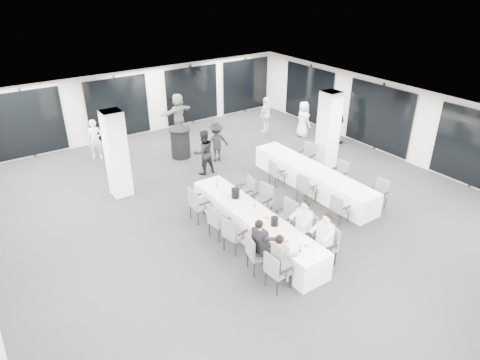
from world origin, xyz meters
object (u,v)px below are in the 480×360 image
at_px(standing_guest_a, 112,137).
at_px(standing_guest_h, 336,120).
at_px(standing_guest_g, 95,137).
at_px(chair_side_left_near, 338,207).
at_px(chair_main_left_near, 276,269).
at_px(standing_guest_e, 304,117).
at_px(chair_main_left_mid, 233,233).
at_px(chair_main_right_near, 328,243).
at_px(chair_main_left_second, 256,252).
at_px(chair_side_right_far, 307,155).
at_px(chair_main_right_far, 247,190).
at_px(cocktail_table, 180,143).
at_px(chair_main_right_second, 306,229).
at_px(chair_main_right_fourth, 263,199).
at_px(chair_main_left_fourth, 217,220).
at_px(chair_main_left_far, 197,203).
at_px(ice_bucket_far, 235,193).
at_px(banquet_table_side, 312,178).
at_px(chair_side_left_far, 275,171).
at_px(chair_side_right_mid, 340,173).
at_px(chair_main_right_mid, 287,215).
at_px(chair_side_right_near, 380,192).
at_px(ice_bucket_near, 275,221).
at_px(banquet_table_main, 254,225).
at_px(standing_guest_c, 216,139).
at_px(chair_side_left_mid, 305,187).
at_px(standing_guest_f, 178,111).
at_px(standing_guest_d, 266,113).
at_px(standing_guest_b, 203,149).

distance_m(standing_guest_a, standing_guest_h, 8.92).
bearing_deg(standing_guest_g, chair_side_left_near, -33.82).
bearing_deg(chair_main_left_near, standing_guest_e, 131.79).
distance_m(chair_main_left_mid, chair_main_right_near, 2.39).
bearing_deg(chair_main_left_second, chair_side_right_far, 139.37).
bearing_deg(chair_main_right_far, standing_guest_g, 33.62).
xyz_separation_m(cocktail_table, chair_main_left_mid, (-1.73, -6.20, -0.02)).
distance_m(chair_main_right_second, chair_main_right_fourth, 1.87).
bearing_deg(chair_main_left_mid, chair_main_left_fourth, 167.37).
height_order(chair_main_left_far, ice_bucket_far, chair_main_left_far).
xyz_separation_m(chair_main_left_mid, chair_main_right_second, (1.67, -0.94, -0.01)).
bearing_deg(banquet_table_side, chair_main_left_near, -142.27).
distance_m(chair_main_left_near, chair_side_right_far, 6.54).
xyz_separation_m(chair_main_left_fourth, chair_side_left_far, (3.26, 1.55, -0.05)).
height_order(chair_main_right_near, standing_guest_e, standing_guest_e).
height_order(chair_main_left_second, chair_side_right_mid, chair_main_left_second).
distance_m(chair_main_left_far, chair_main_right_mid, 2.58).
xyz_separation_m(chair_main_left_near, chair_main_left_second, (0.00, 0.77, 0.01)).
bearing_deg(chair_main_left_near, chair_main_left_fourth, 177.40).
xyz_separation_m(chair_main_left_far, chair_side_right_near, (4.92, -2.47, -0.07)).
height_order(chair_main_right_fourth, ice_bucket_near, chair_main_right_fourth).
bearing_deg(cocktail_table, ice_bucket_near, -96.83).
xyz_separation_m(banquet_table_main, standing_guest_c, (1.85, 4.92, 0.48)).
height_order(chair_side_left_mid, chair_side_right_far, chair_side_right_far).
relative_size(chair_main_left_second, chair_side_left_near, 1.13).
height_order(chair_main_right_second, ice_bucket_far, ice_bucket_far).
distance_m(chair_side_right_mid, standing_guest_f, 7.92).
bearing_deg(standing_guest_d, chair_side_right_near, 62.82).
bearing_deg(cocktail_table, chair_main_left_far, -111.60).
bearing_deg(standing_guest_a, chair_side_right_near, -100.73).
bearing_deg(chair_main_right_far, chair_main_left_mid, 146.50).
distance_m(chair_main_right_mid, chair_main_right_far, 1.87).
distance_m(chair_main_left_mid, standing_guest_h, 8.72).
bearing_deg(cocktail_table, standing_guest_h, -20.32).
height_order(standing_guest_b, ice_bucket_far, standing_guest_b).
xyz_separation_m(chair_side_left_mid, standing_guest_d, (2.81, 5.61, 0.36)).
height_order(chair_main_left_mid, standing_guest_f, standing_guest_f).
xyz_separation_m(banquet_table_side, chair_main_left_fourth, (-4.09, -0.65, 0.18)).
height_order(banquet_table_side, standing_guest_h, standing_guest_h).
bearing_deg(standing_guest_a, chair_side_left_near, -109.39).
xyz_separation_m(standing_guest_c, ice_bucket_near, (-1.77, -5.67, 0.01)).
relative_size(chair_main_left_second, chair_side_right_far, 0.97).
height_order(chair_side_left_mid, standing_guest_h, standing_guest_h).
height_order(chair_main_left_near, chair_main_right_far, chair_main_left_near).
height_order(chair_main_left_mid, chair_main_right_mid, chair_main_right_mid).
bearing_deg(chair_side_right_mid, standing_guest_a, 38.97).
distance_m(chair_main_right_near, standing_guest_c, 6.92).
height_order(chair_main_right_near, chair_side_left_far, chair_main_right_near).
xyz_separation_m(standing_guest_d, ice_bucket_near, (-5.14, -6.98, -0.05)).
bearing_deg(chair_main_right_near, standing_guest_c, 1.86).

